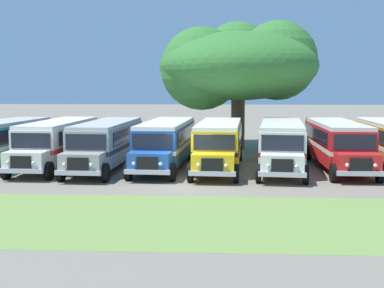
# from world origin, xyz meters

# --- Properties ---
(ground_plane) EXTENTS (220.00, 220.00, 0.00)m
(ground_plane) POSITION_xyz_m (0.00, 0.00, 0.00)
(ground_plane) COLOR slate
(foreground_grass_strip) EXTENTS (80.00, 8.18, 0.01)m
(foreground_grass_strip) POSITION_xyz_m (0.00, -7.31, 0.00)
(foreground_grass_strip) COLOR olive
(foreground_grass_strip) RESTS_ON ground_plane
(parked_bus_slot_0) EXTENTS (3.55, 10.97, 2.82)m
(parked_bus_slot_0) POSITION_xyz_m (-12.03, 5.05, 1.58)
(parked_bus_slot_0) COLOR teal
(parked_bus_slot_0) RESTS_ON ground_plane
(parked_bus_slot_1) EXTENTS (3.02, 10.88, 2.82)m
(parked_bus_slot_1) POSITION_xyz_m (-8.51, 5.47, 1.58)
(parked_bus_slot_1) COLOR silver
(parked_bus_slot_1) RESTS_ON ground_plane
(parked_bus_slot_2) EXTENTS (3.08, 10.89, 2.82)m
(parked_bus_slot_2) POSITION_xyz_m (-5.32, 5.00, 1.58)
(parked_bus_slot_2) COLOR #9E9993
(parked_bus_slot_2) RESTS_ON ground_plane
(parked_bus_slot_3) EXTENTS (3.24, 10.92, 2.82)m
(parked_bus_slot_3) POSITION_xyz_m (-1.72, 5.47, 1.58)
(parked_bus_slot_3) COLOR #23519E
(parked_bus_slot_3) RESTS_ON ground_plane
(parked_bus_slot_4) EXTENTS (3.19, 10.91, 2.82)m
(parked_bus_slot_4) POSITION_xyz_m (1.60, 5.16, 1.58)
(parked_bus_slot_4) COLOR yellow
(parked_bus_slot_4) RESTS_ON ground_plane
(parked_bus_slot_5) EXTENTS (3.67, 10.99, 2.82)m
(parked_bus_slot_5) POSITION_xyz_m (5.39, 5.06, 1.58)
(parked_bus_slot_5) COLOR silver
(parked_bus_slot_5) RESTS_ON ground_plane
(parked_bus_slot_6) EXTENTS (2.75, 10.85, 2.82)m
(parked_bus_slot_6) POSITION_xyz_m (8.84, 5.61, 1.58)
(parked_bus_slot_6) COLOR red
(parked_bus_slot_6) RESTS_ON ground_plane
(broad_shade_tree) EXTENTS (12.57, 12.56, 10.37)m
(broad_shade_tree) POSITION_xyz_m (3.10, 15.43, 6.68)
(broad_shade_tree) COLOR brown
(broad_shade_tree) RESTS_ON ground_plane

